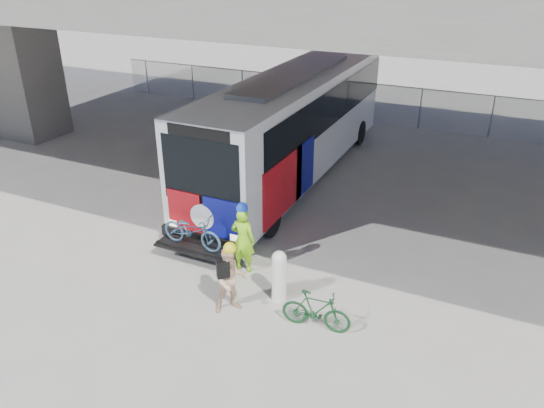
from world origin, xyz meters
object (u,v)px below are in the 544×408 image
Objects in this scene: bike_parked at (316,311)px; cyclist_tan at (231,279)px; bollard at (279,274)px; cyclist_hivis at (243,238)px; bus at (294,118)px.

cyclist_tan is at bearing 90.75° from bike_parked.
bike_parked is (1.15, -0.62, -0.23)m from bollard.
bollard is 0.73× the size of cyclist_tan.
cyclist_hivis is 1.68m from cyclist_tan.
cyclist_tan is at bearing -76.72° from bus.
bollard is at bearing 56.56° from bike_parked.
bus is at bearing 21.18° from bike_parked.
bollard reaches higher than bike_parked.
cyclist_hivis is 2.89m from bike_parked.
bus is 6.81× the size of cyclist_hivis.
bus is 6.57m from cyclist_hivis.
bus reaches higher than bike_parked.
cyclist_hivis reaches higher than bollard.
bus is at bearing 110.60° from bollard.
cyclist_hivis is 1.25× the size of bike_parked.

